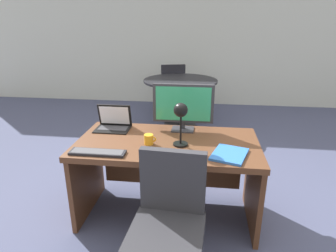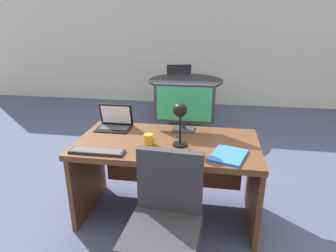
% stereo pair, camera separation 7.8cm
% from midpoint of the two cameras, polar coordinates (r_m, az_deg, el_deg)
% --- Properties ---
extents(ground, '(12.00, 12.00, 0.00)m').
position_cam_midpoint_polar(ground, '(4.08, 2.01, -4.13)').
color(ground, '#474C6B').
extents(back_wall, '(10.00, 0.10, 2.80)m').
position_cam_midpoint_polar(back_wall, '(6.06, 4.31, 17.49)').
color(back_wall, silver).
rests_on(back_wall, ground).
extents(desk, '(1.50, 0.80, 0.72)m').
position_cam_midpoint_polar(desk, '(2.54, -0.88, -6.67)').
color(desk, '#56331E').
rests_on(desk, ground).
extents(monitor, '(0.54, 0.16, 0.42)m').
position_cam_midpoint_polar(monitor, '(2.59, 2.13, 4.12)').
color(monitor, '#2D2D33').
rests_on(monitor, desk).
extents(laptop, '(0.31, 0.23, 0.22)m').
position_cam_midpoint_polar(laptop, '(2.75, -11.33, 0.95)').
color(laptop, black).
rests_on(laptop, desk).
extents(keyboard, '(0.42, 0.11, 0.02)m').
position_cam_midpoint_polar(keyboard, '(2.27, -14.54, -5.02)').
color(keyboard, black).
rests_on(keyboard, desk).
extents(mouse, '(0.05, 0.09, 0.04)m').
position_cam_midpoint_polar(mouse, '(2.10, 1.70, -6.20)').
color(mouse, '#B7BABF').
rests_on(mouse, desk).
extents(desk_lamp, '(0.12, 0.14, 0.36)m').
position_cam_midpoint_polar(desk_lamp, '(2.24, 1.49, 2.04)').
color(desk_lamp, black).
rests_on(desk_lamp, desk).
extents(book, '(0.31, 0.35, 0.02)m').
position_cam_midpoint_polar(book, '(2.21, 10.91, -5.44)').
color(book, blue).
rests_on(book, desk).
extents(coffee_mug, '(0.10, 0.08, 0.08)m').
position_cam_midpoint_polar(coffee_mug, '(2.36, -4.68, -2.62)').
color(coffee_mug, orange).
rests_on(coffee_mug, desk).
extents(office_chair, '(0.56, 0.56, 0.89)m').
position_cam_midpoint_polar(office_chair, '(2.02, -1.15, -20.47)').
color(office_chair, black).
rests_on(office_chair, ground).
extents(meeting_table, '(1.17, 1.17, 0.78)m').
position_cam_midpoint_polar(meeting_table, '(4.70, 1.94, 6.75)').
color(meeting_table, black).
rests_on(meeting_table, ground).
extents(meeting_chair_near, '(0.56, 0.58, 0.91)m').
position_cam_midpoint_polar(meeting_chair_near, '(5.60, 0.34, 6.63)').
color(meeting_chair_near, black).
rests_on(meeting_chair_near, ground).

